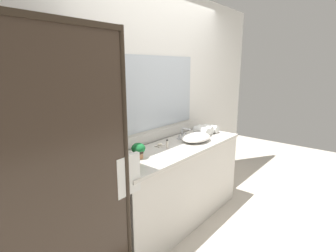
% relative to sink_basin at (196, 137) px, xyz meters
% --- Properties ---
extents(ground_plane, '(8.00, 8.00, 0.00)m').
position_rel_sink_basin_xyz_m(ground_plane, '(-0.29, 0.05, -0.94)').
color(ground_plane, beige).
extents(wall_back_with_mirror, '(4.40, 0.06, 2.60)m').
position_rel_sink_basin_xyz_m(wall_back_with_mirror, '(-0.29, 0.40, 0.36)').
color(wall_back_with_mirror, silver).
rests_on(wall_back_with_mirror, ground_plane).
extents(vanity_cabinet, '(1.80, 0.58, 0.90)m').
position_rel_sink_basin_xyz_m(vanity_cabinet, '(-0.29, 0.06, -0.49)').
color(vanity_cabinet, silver).
rests_on(vanity_cabinet, ground_plane).
extents(shower_enclosure, '(1.20, 0.59, 2.00)m').
position_rel_sink_basin_xyz_m(shower_enclosure, '(-1.57, -0.13, 0.08)').
color(shower_enclosure, '#2D2319').
rests_on(shower_enclosure, ground_plane).
extents(sink_basin, '(0.40, 0.29, 0.09)m').
position_rel_sink_basin_xyz_m(sink_basin, '(0.00, 0.00, 0.00)').
color(sink_basin, white).
rests_on(sink_basin, vanity_cabinet).
extents(faucet, '(0.17, 0.14, 0.13)m').
position_rel_sink_basin_xyz_m(faucet, '(-0.00, 0.19, -0.00)').
color(faucet, silver).
rests_on(faucet, vanity_cabinet).
extents(potted_plant, '(0.13, 0.13, 0.15)m').
position_rel_sink_basin_xyz_m(potted_plant, '(-0.82, 0.10, 0.04)').
color(potted_plant, '#B77A51').
rests_on(potted_plant, vanity_cabinet).
extents(soap_dish, '(0.10, 0.07, 0.04)m').
position_rel_sink_basin_xyz_m(soap_dish, '(-0.41, 0.19, -0.03)').
color(soap_dish, silver).
rests_on(soap_dish, vanity_cabinet).
extents(amenity_bottle_conditioner, '(0.03, 0.03, 0.10)m').
position_rel_sink_basin_xyz_m(amenity_bottle_conditioner, '(-1.09, -0.05, 0.00)').
color(amenity_bottle_conditioner, white).
rests_on(amenity_bottle_conditioner, vanity_cabinet).
extents(amenity_bottle_shampoo, '(0.03, 0.03, 0.09)m').
position_rel_sink_basin_xyz_m(amenity_bottle_shampoo, '(-0.40, 0.09, -0.00)').
color(amenity_bottle_shampoo, silver).
rests_on(amenity_bottle_shampoo, vanity_cabinet).
extents(rolled_towel_near_edge, '(0.11, 0.19, 0.10)m').
position_rel_sink_basin_xyz_m(rolled_towel_near_edge, '(0.47, 0.08, 0.00)').
color(rolled_towel_near_edge, white).
rests_on(rolled_towel_near_edge, vanity_cabinet).
extents(rolled_towel_middle, '(0.11, 0.19, 0.11)m').
position_rel_sink_basin_xyz_m(rolled_towel_middle, '(0.36, 0.09, 0.01)').
color(rolled_towel_middle, white).
rests_on(rolled_towel_middle, vanity_cabinet).
extents(rolled_towel_far_edge, '(0.13, 0.22, 0.11)m').
position_rel_sink_basin_xyz_m(rolled_towel_far_edge, '(0.25, 0.08, 0.01)').
color(rolled_towel_far_edge, white).
rests_on(rolled_towel_far_edge, vanity_cabinet).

